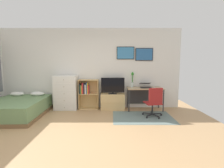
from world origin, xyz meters
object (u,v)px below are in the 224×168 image
Objects in this scene: bookshelf at (88,92)px; computer_mouse at (155,88)px; dresser at (67,93)px; office_chair at (155,102)px; television at (114,86)px; desk at (145,92)px; bed at (18,108)px; tv_stand at (114,101)px; bamboo_vase at (133,79)px; laptop at (146,86)px.

bookshelf reaches higher than computer_mouse.
bookshelf is (0.70, 0.07, 0.01)m from dresser.
bookshelf is 1.16× the size of office_chair.
television is (0.86, -0.07, 0.22)m from bookshelf.
bookshelf is at bearing 178.28° from desk.
dresser is 0.99× the size of desk.
bed reaches higher than tv_stand.
bamboo_vase reaches higher than tv_stand.
desk is (2.62, 0.01, 0.03)m from dresser.
bed is 2.52× the size of television.
laptop is 0.29m from computer_mouse.
tv_stand is at bearing 135.07° from office_chair.
bed is 1.48m from dresser.
laptop reaches higher than tv_stand.
office_chair is at bearing -16.87° from dresser.
bed is 1.72× the size of dresser.
dresser is (1.24, 0.74, 0.32)m from bed.
bed is at bearing -149.21° from dresser.
television is 1.53× the size of bamboo_vase.
bed is at bearing -165.38° from television.
television is at bearing -168.21° from bamboo_vase.
desk is (3.85, 0.75, 0.35)m from bed.
television is 1.09m from laptop.
bookshelf is 2.22m from office_chair.
bookshelf is at bearing -177.60° from bamboo_vase.
office_chair is at bearing -3.25° from bed.
bamboo_vase is at bearing 3.38° from dresser.
office_chair is (0.11, -0.84, -0.14)m from desk.
dresser reaches higher than desk.
dresser reaches higher than bookshelf.
bamboo_vase is at bearing 160.75° from computer_mouse.
bookshelf reaches higher than desk.
bookshelf is 1.98× the size of bamboo_vase.
desk is at bearing 0.20° from dresser.
bookshelf is 0.92m from tv_stand.
tv_stand is at bearing 90.00° from television.
desk is at bearing 88.58° from office_chair.
dresser reaches higher than computer_mouse.
office_chair is 1.70× the size of bamboo_vase.
bookshelf is at bearing 5.51° from dresser.
desk is at bearing -0.31° from tv_stand.
tv_stand is 1.45m from office_chair.
dresser is at bearing 179.73° from television.
bed is at bearing -170.30° from laptop.
bookshelf is 1.97m from laptop.
tv_stand is 1.57× the size of bamboo_vase.
tv_stand is (1.56, 0.02, -0.30)m from dresser.
tv_stand is at bearing 179.69° from desk.
computer_mouse is (1.35, -0.10, -0.04)m from television.
desk is at bearing -1.72° from bookshelf.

